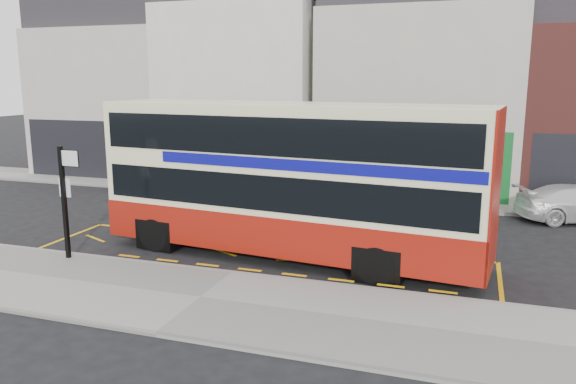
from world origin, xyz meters
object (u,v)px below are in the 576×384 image
(street_tree_left, at_px, (83,104))
(street_tree_right, at_px, (443,124))
(bus_stop_post, at_px, (65,193))
(car_grey, at_px, (310,186))
(car_silver, at_px, (156,177))
(double_decker_bus, at_px, (291,178))

(street_tree_left, xyz_separation_m, street_tree_right, (19.12, -0.31, -0.60))
(street_tree_right, bearing_deg, street_tree_left, 179.07)
(bus_stop_post, distance_m, street_tree_right, 15.97)
(car_grey, height_order, street_tree_right, street_tree_right)
(car_grey, xyz_separation_m, street_tree_left, (-13.69, 2.44, 3.32))
(street_tree_left, bearing_deg, street_tree_right, -0.93)
(car_silver, relative_size, street_tree_right, 0.84)
(bus_stop_post, relative_size, street_tree_right, 0.66)
(car_grey, distance_m, street_tree_right, 6.45)
(street_tree_left, distance_m, street_tree_right, 19.13)
(car_silver, xyz_separation_m, street_tree_left, (-6.01, 2.64, 3.30))
(street_tree_left, bearing_deg, double_decker_bus, -33.76)
(double_decker_bus, relative_size, car_grey, 2.81)
(double_decker_bus, height_order, street_tree_left, street_tree_left)
(bus_stop_post, height_order, car_grey, bus_stop_post)
(car_silver, bearing_deg, bus_stop_post, -159.05)
(street_tree_right, bearing_deg, double_decker_bus, -110.85)
(bus_stop_post, distance_m, car_grey, 11.36)
(bus_stop_post, height_order, street_tree_right, street_tree_right)
(car_grey, height_order, street_tree_left, street_tree_left)
(car_silver, relative_size, street_tree_left, 0.72)
(double_decker_bus, bearing_deg, car_silver, 146.97)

